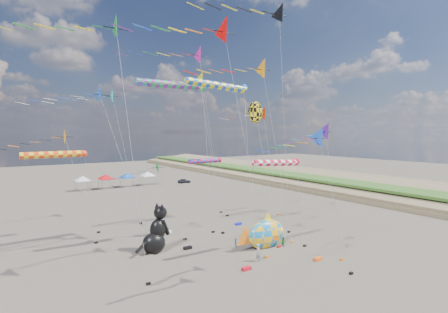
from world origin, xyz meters
TOP-DOWN VIEW (x-y plane):
  - ground at (0.00, 0.00)m, footprint 260.00×260.00m
  - delta_kite_0 at (-16.09, 7.02)m, footprint 10.43×2.05m
  - delta_kite_1 at (-13.07, 14.68)m, footprint 10.78×2.14m
  - delta_kite_2 at (-9.95, 26.16)m, footprint 11.20×2.04m
  - delta_kite_3 at (-1.06, -1.20)m, footprint 11.18×1.89m
  - delta_kite_4 at (4.49, 11.52)m, footprint 14.37×2.57m
  - delta_kite_5 at (-3.03, 15.89)m, footprint 12.72×2.44m
  - delta_kite_6 at (-17.16, 20.78)m, footprint 9.37×1.87m
  - delta_kite_7 at (3.23, 25.48)m, footprint 15.53×2.88m
  - delta_kite_8 at (-4.82, 6.24)m, footprint 13.90×2.68m
  - delta_kite_9 at (1.68, 8.27)m, footprint 12.43×2.44m
  - delta_kite_10 at (10.53, 19.40)m, footprint 11.51×2.22m
  - delta_kite_11 at (3.33, 1.49)m, footprint 7.78×1.79m
  - delta_kite_12 at (-7.94, 16.27)m, footprint 9.28×1.73m
  - windsock_0 at (-4.57, 16.94)m, footprint 10.18×0.95m
  - windsock_1 at (2.23, 6.54)m, footprint 7.59×0.70m
  - windsock_2 at (-16.08, 25.01)m, footprint 8.56×0.83m
  - windsock_3 at (-1.19, 12.41)m, footprint 9.22×0.86m
  - windsock_4 at (3.49, 23.13)m, footprint 6.85×0.72m
  - angelfish_kite at (4.09, 12.91)m, footprint 3.74×3.02m
  - cat_inflatable at (-8.18, 14.34)m, footprint 4.24×2.99m
  - fish_inflatable at (2.60, 8.91)m, footprint 6.59×2.23m
  - person_adult at (-0.89, 5.97)m, footprint 0.78×0.69m
  - child_green at (4.27, 7.79)m, footprint 0.65×0.55m
  - child_blue at (-0.19, 10.80)m, footprint 0.46×0.61m
  - kite_bag_0 at (-3.23, 4.86)m, footprint 0.90×0.44m
  - kite_bag_1 at (-5.02, 13.14)m, footprint 0.90×0.44m
  - kite_bag_2 at (5.54, 18.09)m, footprint 0.90×0.44m
  - kite_bag_3 at (4.24, 2.81)m, footprint 0.90×0.44m
  - tent_row at (1.50, 60.00)m, footprint 19.20×4.20m
  - parked_car at (17.87, 58.00)m, footprint 3.36×1.64m

SIDE VIEW (x-z plane):
  - ground at x=0.00m, z-range 0.00..0.00m
  - kite_bag_0 at x=-3.23m, z-range 0.00..0.30m
  - kite_bag_1 at x=-5.02m, z-range 0.00..0.30m
  - kite_bag_2 at x=5.54m, z-range 0.00..0.30m
  - kite_bag_3 at x=4.24m, z-range 0.00..0.30m
  - child_blue at x=-0.19m, z-range 0.00..0.97m
  - parked_car at x=17.87m, z-range 0.00..1.11m
  - child_green at x=4.27m, z-range 0.00..1.15m
  - person_adult at x=-0.89m, z-range 0.00..1.78m
  - fish_inflatable at x=2.60m, z-range -0.63..3.55m
  - cat_inflatable at x=-8.18m, z-range 0.00..5.18m
  - tent_row at x=1.50m, z-range 1.25..5.05m
  - delta_kite_12 at x=-7.94m, z-range 3.61..13.31m
  - windsock_4 at x=3.49m, z-range 4.11..13.16m
  - windsock_1 at x=2.23m, z-range 4.60..14.64m
  - windsock_2 at x=-16.08m, z-range 4.86..15.50m
  - delta_kite_3 at x=-1.06m, z-range 5.36..18.71m
  - delta_kite_6 at x=-17.16m, z-range 5.40..18.75m
  - delta_kite_11 at x=3.33m, z-range 5.67..19.52m
  - angelfish_kite at x=4.09m, z-range 6.85..23.44m
  - delta_kite_10 at x=10.53m, z-range 6.94..23.69m
  - delta_kite_1 at x=-13.07m, z-range 7.51..25.29m
  - delta_kite_2 at x=-9.95m, z-range 7.96..26.64m
  - windsock_3 at x=-1.19m, z-range 8.71..27.14m
  - windsock_0 at x=-4.57m, z-range 8.88..27.70m
  - delta_kite_5 at x=-3.03m, z-range 8.53..28.61m
  - delta_kite_9 at x=1.68m, z-range 8.84..29.54m
  - delta_kite_0 at x=-16.09m, z-range 9.44..31.07m
  - delta_kite_8 at x=-4.82m, z-range 9.90..32.90m
  - delta_kite_7 at x=3.23m, z-range 11.19..36.98m
  - delta_kite_4 at x=4.49m, z-range 12.36..40.28m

